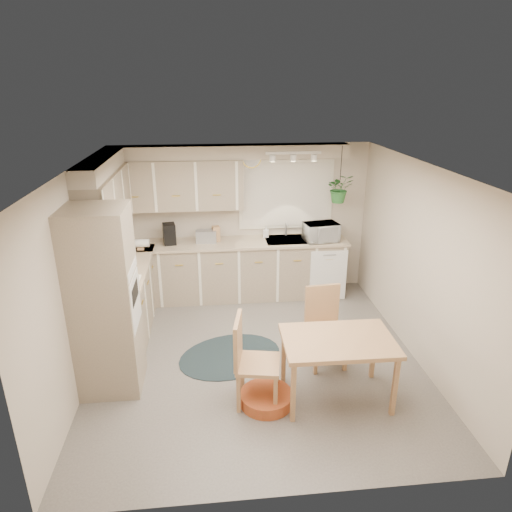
% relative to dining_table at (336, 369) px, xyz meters
% --- Properties ---
extents(floor, '(4.20, 4.20, 0.00)m').
position_rel_dining_table_xyz_m(floor, '(-0.79, 0.87, -0.37)').
color(floor, slate).
rests_on(floor, ground).
extents(ceiling, '(4.20, 4.20, 0.00)m').
position_rel_dining_table_xyz_m(ceiling, '(-0.79, 0.87, 2.03)').
color(ceiling, white).
rests_on(ceiling, wall_back).
extents(wall_back, '(4.00, 0.04, 2.40)m').
position_rel_dining_table_xyz_m(wall_back, '(-0.79, 2.97, 0.83)').
color(wall_back, '#B7AA97').
rests_on(wall_back, floor).
extents(wall_front, '(4.00, 0.04, 2.40)m').
position_rel_dining_table_xyz_m(wall_front, '(-0.79, -1.23, 0.83)').
color(wall_front, '#B7AA97').
rests_on(wall_front, floor).
extents(wall_left, '(0.04, 4.20, 2.40)m').
position_rel_dining_table_xyz_m(wall_left, '(-2.79, 0.87, 0.83)').
color(wall_left, '#B7AA97').
rests_on(wall_left, floor).
extents(wall_right, '(0.04, 4.20, 2.40)m').
position_rel_dining_table_xyz_m(wall_right, '(1.21, 0.87, 0.83)').
color(wall_right, '#B7AA97').
rests_on(wall_right, floor).
extents(base_cab_left, '(0.60, 1.85, 0.90)m').
position_rel_dining_table_xyz_m(base_cab_left, '(-2.49, 1.75, 0.08)').
color(base_cab_left, tan).
rests_on(base_cab_left, floor).
extents(base_cab_back, '(3.60, 0.60, 0.90)m').
position_rel_dining_table_xyz_m(base_cab_back, '(-0.99, 2.67, 0.08)').
color(base_cab_back, tan).
rests_on(base_cab_back, floor).
extents(counter_left, '(0.64, 1.89, 0.04)m').
position_rel_dining_table_xyz_m(counter_left, '(-2.48, 1.75, 0.55)').
color(counter_left, tan).
rests_on(counter_left, base_cab_left).
extents(counter_back, '(3.64, 0.64, 0.04)m').
position_rel_dining_table_xyz_m(counter_back, '(-0.99, 2.66, 0.55)').
color(counter_back, tan).
rests_on(counter_back, base_cab_back).
extents(oven_stack, '(0.65, 0.65, 2.10)m').
position_rel_dining_table_xyz_m(oven_stack, '(-2.46, 0.50, 0.68)').
color(oven_stack, tan).
rests_on(oven_stack, floor).
extents(wall_oven_face, '(0.02, 0.56, 0.58)m').
position_rel_dining_table_xyz_m(wall_oven_face, '(-2.14, 0.50, 0.68)').
color(wall_oven_face, silver).
rests_on(wall_oven_face, oven_stack).
extents(upper_cab_left, '(0.35, 2.00, 0.75)m').
position_rel_dining_table_xyz_m(upper_cab_left, '(-2.61, 1.87, 1.46)').
color(upper_cab_left, tan).
rests_on(upper_cab_left, wall_left).
extents(upper_cab_back, '(2.00, 0.35, 0.75)m').
position_rel_dining_table_xyz_m(upper_cab_back, '(-1.79, 2.80, 1.46)').
color(upper_cab_back, tan).
rests_on(upper_cab_back, wall_back).
extents(soffit_left, '(0.30, 2.00, 0.20)m').
position_rel_dining_table_xyz_m(soffit_left, '(-2.64, 1.87, 1.93)').
color(soffit_left, '#B7AA97').
rests_on(soffit_left, wall_left).
extents(soffit_back, '(3.60, 0.30, 0.20)m').
position_rel_dining_table_xyz_m(soffit_back, '(-0.99, 2.82, 1.93)').
color(soffit_back, '#B7AA97').
rests_on(soffit_back, wall_back).
extents(cooktop, '(0.52, 0.58, 0.02)m').
position_rel_dining_table_xyz_m(cooktop, '(-2.47, 1.17, 0.58)').
color(cooktop, silver).
rests_on(cooktop, counter_left).
extents(range_hood, '(0.40, 0.60, 0.14)m').
position_rel_dining_table_xyz_m(range_hood, '(-2.49, 1.17, 1.03)').
color(range_hood, silver).
rests_on(range_hood, upper_cab_left).
extents(window_blinds, '(1.40, 0.02, 1.00)m').
position_rel_dining_table_xyz_m(window_blinds, '(-0.09, 2.94, 1.23)').
color(window_blinds, white).
rests_on(window_blinds, wall_back).
extents(window_frame, '(1.50, 0.02, 1.10)m').
position_rel_dining_table_xyz_m(window_frame, '(-0.09, 2.95, 1.23)').
color(window_frame, silver).
rests_on(window_frame, wall_back).
extents(sink, '(0.70, 0.48, 0.10)m').
position_rel_dining_table_xyz_m(sink, '(-0.09, 2.67, 0.53)').
color(sink, '#97999E').
rests_on(sink, counter_back).
extents(dishwasher_front, '(0.58, 0.02, 0.83)m').
position_rel_dining_table_xyz_m(dishwasher_front, '(0.51, 2.36, 0.06)').
color(dishwasher_front, silver).
rests_on(dishwasher_front, base_cab_back).
extents(track_light_bar, '(0.80, 0.04, 0.04)m').
position_rel_dining_table_xyz_m(track_light_bar, '(-0.09, 2.42, 1.96)').
color(track_light_bar, silver).
rests_on(track_light_bar, ceiling).
extents(wall_clock, '(0.30, 0.03, 0.30)m').
position_rel_dining_table_xyz_m(wall_clock, '(-0.64, 2.94, 1.81)').
color(wall_clock, gold).
rests_on(wall_clock, wall_back).
extents(dining_table, '(1.19, 0.80, 0.74)m').
position_rel_dining_table_xyz_m(dining_table, '(0.00, 0.00, 0.00)').
color(dining_table, tan).
rests_on(dining_table, floor).
extents(chair_left, '(0.55, 0.55, 1.01)m').
position_rel_dining_table_xyz_m(chair_left, '(-0.85, 0.02, 0.13)').
color(chair_left, tan).
rests_on(chair_left, floor).
extents(chair_back, '(0.50, 0.50, 0.97)m').
position_rel_dining_table_xyz_m(chair_back, '(0.05, 0.65, 0.12)').
color(chair_back, tan).
rests_on(chair_back, floor).
extents(braided_rug, '(1.59, 1.39, 0.01)m').
position_rel_dining_table_xyz_m(braided_rug, '(-1.11, 0.92, -0.36)').
color(braided_rug, black).
rests_on(braided_rug, floor).
extents(pet_bed, '(0.76, 0.76, 0.13)m').
position_rel_dining_table_xyz_m(pet_bed, '(-0.77, -0.03, -0.30)').
color(pet_bed, '#B74124').
rests_on(pet_bed, floor).
extents(microwave, '(0.56, 0.37, 0.35)m').
position_rel_dining_table_xyz_m(microwave, '(0.41, 2.57, 0.74)').
color(microwave, silver).
rests_on(microwave, counter_back).
extents(soap_bottle, '(0.12, 0.20, 0.09)m').
position_rel_dining_table_xyz_m(soap_bottle, '(-0.42, 2.82, 0.61)').
color(soap_bottle, silver).
rests_on(soap_bottle, counter_back).
extents(hanging_plant, '(0.39, 0.44, 0.34)m').
position_rel_dining_table_xyz_m(hanging_plant, '(0.66, 2.57, 1.35)').
color(hanging_plant, '#28642A').
rests_on(hanging_plant, ceiling).
extents(coffee_maker, '(0.22, 0.25, 0.32)m').
position_rel_dining_table_xyz_m(coffee_maker, '(-1.93, 2.67, 0.73)').
color(coffee_maker, black).
rests_on(coffee_maker, counter_back).
extents(toaster, '(0.33, 0.21, 0.19)m').
position_rel_dining_table_xyz_m(toaster, '(-1.37, 2.69, 0.67)').
color(toaster, '#97999E').
rests_on(toaster, counter_back).
extents(knife_block, '(0.13, 0.13, 0.24)m').
position_rel_dining_table_xyz_m(knife_block, '(-1.22, 2.72, 0.69)').
color(knife_block, tan).
rests_on(knife_block, counter_back).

